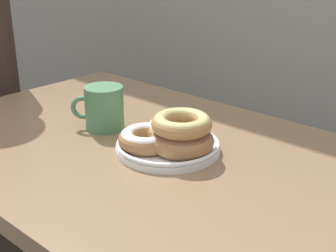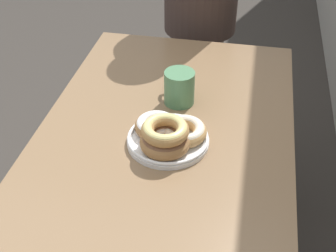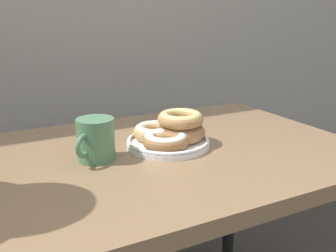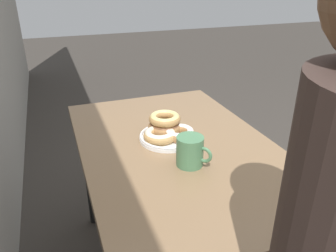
{
  "view_description": "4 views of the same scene",
  "coord_description": "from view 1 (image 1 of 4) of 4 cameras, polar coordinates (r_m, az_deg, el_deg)",
  "views": [
    {
      "loc": [
        0.7,
        -0.31,
        1.15
      ],
      "look_at": [
        0.06,
        0.39,
        0.77
      ],
      "focal_mm": 50.0,
      "sensor_mm": 36.0,
      "label": 1
    },
    {
      "loc": [
        1.07,
        0.59,
        1.56
      ],
      "look_at": [
        0.06,
        0.39,
        0.77
      ],
      "focal_mm": 50.0,
      "sensor_mm": 36.0,
      "label": 2
    },
    {
      "loc": [
        -0.4,
        -0.49,
        1.07
      ],
      "look_at": [
        0.06,
        0.39,
        0.77
      ],
      "focal_mm": 40.0,
      "sensor_mm": 36.0,
      "label": 3
    },
    {
      "loc": [
        -1.05,
        0.81,
        1.33
      ],
      "look_at": [
        0.06,
        0.39,
        0.77
      ],
      "focal_mm": 35.0,
      "sensor_mm": 36.0,
      "label": 4
    }
  ],
  "objects": [
    {
      "name": "dining_table",
      "position": [
        1.11,
        -3.05,
        -6.14
      ],
      "size": [
        1.16,
        0.74,
        0.71
      ],
      "color": "#846647",
      "rests_on": "ground_plane"
    },
    {
      "name": "donut_plate",
      "position": [
        1.03,
        0.39,
        -1.21
      ],
      "size": [
        0.24,
        0.24,
        0.1
      ],
      "color": "white",
      "rests_on": "dining_table"
    },
    {
      "name": "coffee_mug",
      "position": [
        1.17,
        -7.87,
        2.25
      ],
      "size": [
        0.12,
        0.11,
        0.11
      ],
      "color": "#4C7F56",
      "rests_on": "dining_table"
    }
  ]
}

